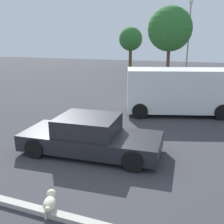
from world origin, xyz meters
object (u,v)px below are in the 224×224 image
(light_post_near, at_px, (189,27))
(sedan_foreground, at_px, (90,136))
(van_white, at_px, (178,90))
(pedestrian, at_px, (182,86))
(dog, at_px, (50,202))

(light_post_near, bearing_deg, sedan_foreground, -94.02)
(van_white, height_order, pedestrian, van_white)
(sedan_foreground, bearing_deg, van_white, 65.65)
(van_white, bearing_deg, sedan_foreground, 52.28)
(van_white, distance_m, light_post_near, 14.23)
(van_white, relative_size, pedestrian, 3.17)
(sedan_foreground, xyz_separation_m, dog, (0.53, -3.21, -0.29))
(pedestrian, bearing_deg, sedan_foreground, 23.62)
(sedan_foreground, relative_size, pedestrian, 2.75)
(pedestrian, xyz_separation_m, light_post_near, (-0.72, 11.17, 3.88))
(sedan_foreground, distance_m, dog, 3.26)
(dog, relative_size, light_post_near, 0.09)
(light_post_near, bearing_deg, dog, -92.13)
(van_white, bearing_deg, dog, 62.28)
(sedan_foreground, relative_size, light_post_near, 0.64)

